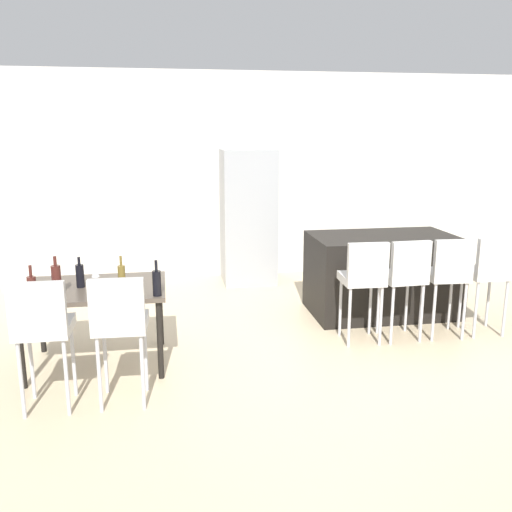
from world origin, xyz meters
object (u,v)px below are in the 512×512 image
bar_chair_right (448,272)px  wine_bottle_left (157,282)px  wine_bottle_middle (80,275)px  dining_table (95,294)px  dining_chair_far (120,320)px  wine_bottle_near (32,288)px  refrigerator (248,217)px  potted_plant (422,249)px  bar_chair_middle (405,274)px  wine_glass_far (157,276)px  dining_chair_near (42,324)px  wine_bottle_inner (122,277)px  bar_chair_far (489,270)px  bar_chair_left (364,276)px  wine_bottle_end (56,279)px  wine_glass_right (95,272)px  kitchen_island (382,274)px

bar_chair_right → wine_bottle_left: bar_chair_right is taller
wine_bottle_middle → dining_table: bearing=-1.4°
dining_chair_far → wine_bottle_near: size_ratio=3.54×
refrigerator → potted_plant: refrigerator is taller
bar_chair_middle → refrigerator: size_ratio=0.57×
wine_bottle_middle → wine_glass_far: 0.69m
dining_chair_near → wine_bottle_inner: size_ratio=3.41×
refrigerator → potted_plant: size_ratio=2.92×
bar_chair_middle → dining_chair_far: (-2.71, -0.92, 0.00)m
bar_chair_right → dining_chair_near: size_ratio=1.00×
wine_bottle_left → wine_bottle_inner: bearing=145.6°
dining_chair_far → potted_plant: size_ratio=1.67×
potted_plant → wine_glass_far: bearing=-144.5°
bar_chair_middle → wine_bottle_left: (-2.43, -0.47, 0.16)m
dining_chair_near → dining_table: bearing=70.9°
bar_chair_middle → wine_bottle_middle: size_ratio=3.82×
bar_chair_far → dining_chair_near: (-4.19, -0.92, 0.00)m
bar_chair_left → wine_bottle_end: bearing=-174.3°
wine_glass_right → wine_glass_far: bearing=-21.2°
bar_chair_left → wine_glass_right: bar_chair_left is taller
bar_chair_far → wine_bottle_left: size_ratio=3.42×
dining_chair_far → wine_glass_far: 0.70m
bar_chair_right → wine_bottle_near: 3.92m
dining_table → wine_bottle_left: wine_bottle_left is taller
dining_chair_near → wine_bottle_inner: 0.86m
dining_table → wine_glass_right: size_ratio=7.17×
wine_bottle_inner → wine_glass_right: size_ratio=1.77×
dining_chair_far → wine_bottle_end: bearing=131.4°
bar_chair_left → wine_bottle_middle: bar_chair_left is taller
dining_chair_near → refrigerator: size_ratio=0.57×
bar_chair_left → bar_chair_middle: 0.43m
bar_chair_middle → potted_plant: bearing=60.1°
dining_table → dining_chair_near: 0.86m
bar_chair_right → bar_chair_far: 0.45m
dining_chair_near → wine_bottle_inner: dining_chair_near is taller
bar_chair_left → dining_chair_near: size_ratio=1.00×
dining_table → bar_chair_left: bearing=2.4°
wine_glass_far → refrigerator: 3.01m
dining_table → wine_glass_right: 0.20m
wine_bottle_inner → wine_bottle_end: size_ratio=0.93×
bar_chair_left → bar_chair_middle: size_ratio=1.00×
dining_chair_near → wine_glass_far: size_ratio=6.03×
dining_chair_near → dining_chair_far: bearing=0.0°
bar_chair_right → wine_glass_far: (-2.90, -0.29, 0.17)m
wine_bottle_end → wine_bottle_middle: size_ratio=1.20×
kitchen_island → wine_bottle_end: wine_bottle_end is taller
bar_chair_left → wine_glass_far: (-2.00, -0.29, 0.17)m
bar_chair_left → dining_table: bar_chair_left is taller
wine_bottle_end → wine_bottle_left: bearing=-12.7°
bar_chair_left → wine_glass_right: size_ratio=6.03×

